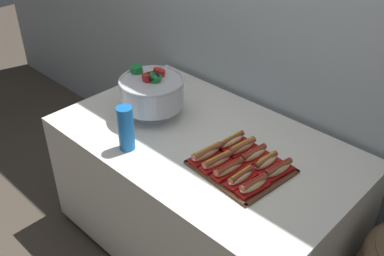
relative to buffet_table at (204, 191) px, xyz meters
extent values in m
plane|color=#4C4238|center=(0.00, 0.00, -0.39)|extent=(10.00, 10.00, 0.00)
cube|color=#B2BCC1|center=(0.00, 0.56, 0.91)|extent=(6.00, 0.10, 2.60)
cube|color=white|center=(0.00, 0.00, 0.00)|extent=(1.57, 0.95, 0.71)
cylinder|color=black|center=(-0.67, -0.35, -0.37)|extent=(0.05, 0.05, 0.04)
cylinder|color=black|center=(-0.67, 0.35, -0.37)|extent=(0.05, 0.05, 0.04)
cube|color=#56331E|center=(0.28, -0.05, 0.36)|extent=(0.44, 0.39, 0.01)
cube|color=#56331E|center=(0.27, -0.23, 0.36)|extent=(0.40, 0.05, 0.01)
cube|color=#56331E|center=(0.30, 0.12, 0.36)|extent=(0.40, 0.05, 0.01)
cube|color=#56331E|center=(0.09, -0.04, 0.36)|extent=(0.05, 0.36, 0.01)
cube|color=#56331E|center=(0.48, -0.07, 0.36)|extent=(0.05, 0.36, 0.01)
cube|color=#B21414|center=(0.12, -0.12, 0.37)|extent=(0.08, 0.18, 0.02)
ellipsoid|color=tan|center=(0.12, -0.12, 0.39)|extent=(0.07, 0.17, 0.04)
cylinder|color=#A8563D|center=(0.12, -0.12, 0.41)|extent=(0.05, 0.16, 0.03)
cylinder|color=yellow|center=(0.12, -0.12, 0.42)|extent=(0.02, 0.14, 0.01)
cube|color=red|center=(0.20, -0.13, 0.37)|extent=(0.08, 0.18, 0.02)
ellipsoid|color=#E0BC7F|center=(0.20, -0.13, 0.39)|extent=(0.07, 0.17, 0.04)
cylinder|color=#9E4C38|center=(0.20, -0.13, 0.40)|extent=(0.06, 0.16, 0.03)
cylinder|color=yellow|center=(0.20, -0.13, 0.42)|extent=(0.03, 0.14, 0.01)
cube|color=red|center=(0.27, -0.14, 0.37)|extent=(0.08, 0.17, 0.02)
ellipsoid|color=tan|center=(0.27, -0.14, 0.39)|extent=(0.07, 0.16, 0.04)
cylinder|color=brown|center=(0.27, -0.14, 0.40)|extent=(0.05, 0.16, 0.03)
cylinder|color=red|center=(0.27, -0.14, 0.42)|extent=(0.03, 0.13, 0.01)
cube|color=red|center=(0.35, -0.14, 0.37)|extent=(0.07, 0.16, 0.02)
ellipsoid|color=beige|center=(0.35, -0.14, 0.39)|extent=(0.06, 0.15, 0.04)
cylinder|color=brown|center=(0.35, -0.14, 0.41)|extent=(0.04, 0.14, 0.03)
cylinder|color=yellow|center=(0.35, -0.14, 0.42)|extent=(0.01, 0.12, 0.01)
cube|color=#B21414|center=(0.42, -0.15, 0.37)|extent=(0.08, 0.17, 0.02)
ellipsoid|color=#E0BC7F|center=(0.42, -0.15, 0.39)|extent=(0.07, 0.15, 0.04)
cylinder|color=brown|center=(0.42, -0.15, 0.41)|extent=(0.05, 0.14, 0.03)
cylinder|color=red|center=(0.42, -0.15, 0.42)|extent=(0.03, 0.12, 0.01)
cube|color=#B21414|center=(0.14, 0.04, 0.37)|extent=(0.08, 0.18, 0.02)
ellipsoid|color=beige|center=(0.14, 0.04, 0.39)|extent=(0.06, 0.17, 0.04)
cylinder|color=brown|center=(0.14, 0.04, 0.40)|extent=(0.04, 0.17, 0.03)
cylinder|color=yellow|center=(0.14, 0.04, 0.42)|extent=(0.02, 0.14, 0.01)
cube|color=#B21414|center=(0.21, 0.03, 0.37)|extent=(0.08, 0.18, 0.02)
ellipsoid|color=tan|center=(0.21, 0.03, 0.39)|extent=(0.06, 0.17, 0.04)
cylinder|color=#A8563D|center=(0.21, 0.03, 0.41)|extent=(0.05, 0.16, 0.03)
cylinder|color=yellow|center=(0.21, 0.03, 0.42)|extent=(0.02, 0.14, 0.01)
cube|color=red|center=(0.29, 0.03, 0.37)|extent=(0.08, 0.17, 0.02)
ellipsoid|color=#E0BC7F|center=(0.29, 0.03, 0.39)|extent=(0.07, 0.16, 0.04)
cylinder|color=brown|center=(0.29, 0.03, 0.41)|extent=(0.04, 0.15, 0.03)
cylinder|color=red|center=(0.29, 0.03, 0.42)|extent=(0.02, 0.13, 0.01)
cube|color=red|center=(0.36, 0.02, 0.37)|extent=(0.08, 0.17, 0.02)
ellipsoid|color=beige|center=(0.36, 0.02, 0.39)|extent=(0.06, 0.15, 0.04)
cylinder|color=#9E4C38|center=(0.36, 0.02, 0.41)|extent=(0.04, 0.15, 0.03)
cylinder|color=yellow|center=(0.36, 0.02, 0.42)|extent=(0.01, 0.12, 0.01)
cube|color=#B21414|center=(0.44, 0.01, 0.37)|extent=(0.08, 0.18, 0.02)
ellipsoid|color=#E0BC7F|center=(0.44, 0.01, 0.39)|extent=(0.07, 0.16, 0.04)
cylinder|color=brown|center=(0.44, 0.01, 0.41)|extent=(0.05, 0.16, 0.03)
cylinder|color=red|center=(0.44, 0.01, 0.42)|extent=(0.03, 0.13, 0.01)
cylinder|color=silver|center=(-0.36, -0.02, 0.36)|extent=(0.21, 0.21, 0.02)
cone|color=silver|center=(-0.36, -0.02, 0.40)|extent=(0.07, 0.07, 0.05)
cylinder|color=silver|center=(-0.36, -0.02, 0.49)|extent=(0.34, 0.34, 0.15)
torus|color=silver|center=(-0.36, -0.02, 0.57)|extent=(0.35, 0.35, 0.02)
cylinder|color=#197A33|center=(-0.36, -0.02, 0.54)|extent=(0.10, 0.09, 0.15)
cylinder|color=black|center=(-0.36, -0.02, 0.54)|extent=(0.12, 0.10, 0.14)
cylinder|color=red|center=(-0.38, 0.03, 0.54)|extent=(0.08, 0.10, 0.14)
cylinder|color=#197A33|center=(-0.49, -0.01, 0.54)|extent=(0.08, 0.09, 0.13)
cylinder|color=red|center=(-0.37, -0.03, 0.54)|extent=(0.10, 0.08, 0.14)
cylinder|color=#197A33|center=(-0.36, -0.03, 0.54)|extent=(0.12, 0.09, 0.14)
cylinder|color=blue|center=(-0.22, -0.32, 0.41)|extent=(0.08, 0.08, 0.12)
cylinder|color=blue|center=(-0.22, -0.32, 0.44)|extent=(0.08, 0.08, 0.12)
cylinder|color=blue|center=(-0.22, -0.32, 0.46)|extent=(0.08, 0.08, 0.12)
cylinder|color=blue|center=(-0.22, -0.32, 0.48)|extent=(0.08, 0.08, 0.12)
cylinder|color=blue|center=(-0.22, -0.32, 0.50)|extent=(0.08, 0.08, 0.12)
cylinder|color=blue|center=(-0.22, -0.32, 0.52)|extent=(0.08, 0.08, 0.12)
camera|label=1|loc=(1.25, -1.39, 1.66)|focal=41.80mm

